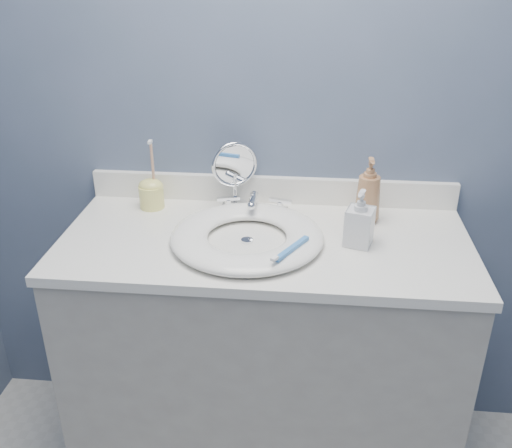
# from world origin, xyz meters

# --- Properties ---
(back_wall) EXTENTS (2.20, 0.02, 2.40)m
(back_wall) POSITION_xyz_m (0.00, 1.25, 1.20)
(back_wall) COLOR #49576E
(back_wall) RESTS_ON ground
(vanity_cabinet) EXTENTS (1.20, 0.55, 0.85)m
(vanity_cabinet) POSITION_xyz_m (0.00, 0.97, 0.42)
(vanity_cabinet) COLOR #ADAA9E
(vanity_cabinet) RESTS_ON ground
(countertop) EXTENTS (1.22, 0.57, 0.03)m
(countertop) POSITION_xyz_m (0.00, 0.97, 0.86)
(countertop) COLOR white
(countertop) RESTS_ON vanity_cabinet
(backsplash) EXTENTS (1.22, 0.02, 0.09)m
(backsplash) POSITION_xyz_m (0.00, 1.24, 0.93)
(backsplash) COLOR white
(backsplash) RESTS_ON countertop
(basin) EXTENTS (0.45, 0.45, 0.04)m
(basin) POSITION_xyz_m (-0.05, 0.94, 0.90)
(basin) COLOR white
(basin) RESTS_ON countertop
(drain) EXTENTS (0.04, 0.04, 0.01)m
(drain) POSITION_xyz_m (-0.05, 0.94, 0.88)
(drain) COLOR silver
(drain) RESTS_ON countertop
(faucet) EXTENTS (0.25, 0.13, 0.07)m
(faucet) POSITION_xyz_m (-0.05, 1.14, 0.91)
(faucet) COLOR silver
(faucet) RESTS_ON countertop
(makeup_mirror) EXTENTS (0.15, 0.09, 0.23)m
(makeup_mirror) POSITION_xyz_m (-0.12, 1.19, 1.00)
(makeup_mirror) COLOR silver
(makeup_mirror) RESTS_ON countertop
(soap_bottle_amber) EXTENTS (0.08, 0.08, 0.21)m
(soap_bottle_amber) POSITION_xyz_m (0.31, 1.12, 0.98)
(soap_bottle_amber) COLOR #A6734B
(soap_bottle_amber) RESTS_ON countertop
(soap_bottle_clear) EXTENTS (0.09, 0.10, 0.17)m
(soap_bottle_clear) POSITION_xyz_m (0.27, 0.96, 0.96)
(soap_bottle_clear) COLOR silver
(soap_bottle_clear) RESTS_ON countertop
(toothbrush_holder) EXTENTS (0.08, 0.08, 0.23)m
(toothbrush_holder) POSITION_xyz_m (-0.39, 1.16, 0.93)
(toothbrush_holder) COLOR #EFE877
(toothbrush_holder) RESTS_ON countertop
(toothbrush_lying) EXTENTS (0.10, 0.16, 0.02)m
(toothbrush_lying) POSITION_xyz_m (0.08, 0.83, 0.92)
(toothbrush_lying) COLOR #3A7FCE
(toothbrush_lying) RESTS_ON basin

